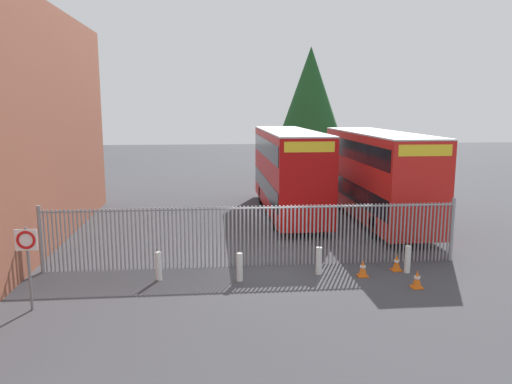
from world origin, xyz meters
The scene contains 13 objects.
ground_plane centered at (0.00, 8.00, 0.00)m, with size 100.00×100.00×0.00m, color #3D3D42.
palisade_fence centered at (-0.44, 0.00, 1.18)m, with size 14.80×0.14×2.35m.
double_decker_bus_near_gate centered at (2.14, 8.55, 2.42)m, with size 2.54×10.81×4.42m.
double_decker_bus_behind_fence_left centered at (6.22, 6.54, 2.42)m, with size 2.54×10.81×4.42m.
bollard_near_left centered at (-3.70, -1.14, 0.47)m, with size 0.20×0.20×0.95m, color silver.
bollard_center_front centered at (-1.05, -1.50, 0.47)m, with size 0.20×0.20×0.95m, color silver.
bollard_near_right centered at (1.67, -1.09, 0.47)m, with size 0.20×0.20×0.95m, color silver.
bollard_far_right centered at (4.75, -1.20, 0.47)m, with size 0.20×0.20×0.95m, color silver.
traffic_cone_by_gate centered at (3.11, -1.45, 0.29)m, with size 0.34×0.34×0.59m.
traffic_cone_mid_forecourt centered at (4.46, -0.96, 0.29)m, with size 0.34×0.34×0.59m.
traffic_cone_near_kerb centered at (4.48, -2.65, 0.29)m, with size 0.34×0.34×0.59m.
speed_limit_sign_post centered at (-7.01, -3.35, 1.78)m, with size 0.60×0.14×2.40m.
tree_tall_back centered at (6.06, 22.43, 6.50)m, with size 5.28×5.28×10.28m.
Camera 1 is at (-1.96, -17.04, 5.66)m, focal length 34.85 mm.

